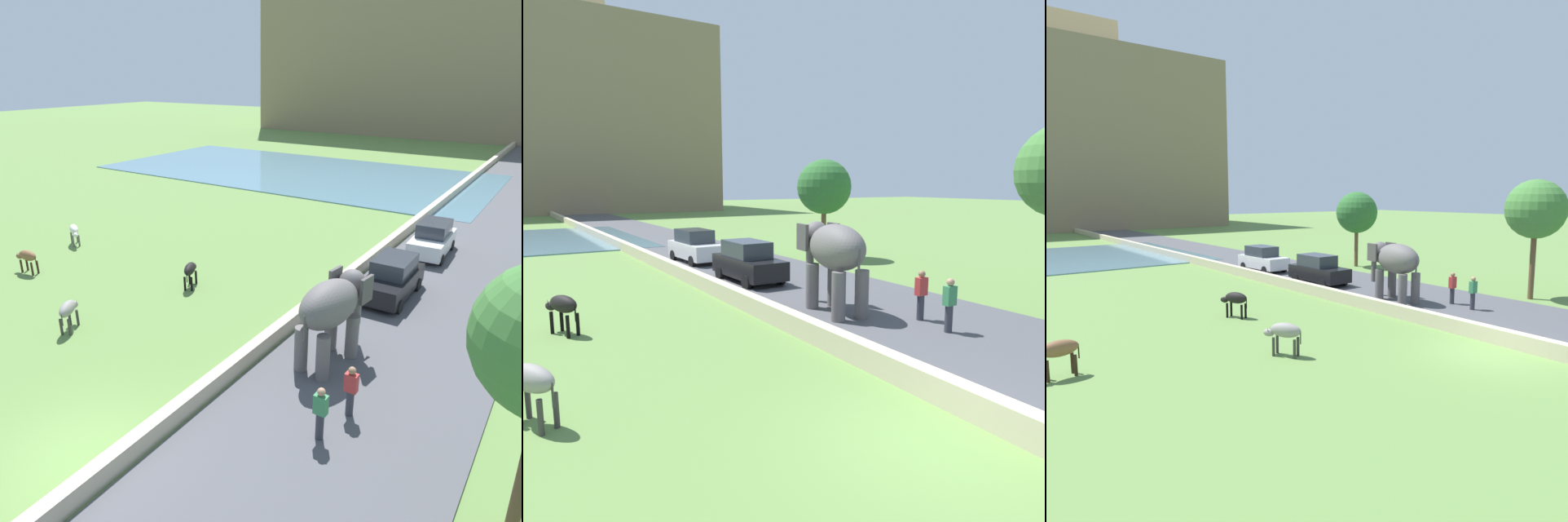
% 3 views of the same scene
% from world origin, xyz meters
% --- Properties ---
extents(ground_plane, '(220.00, 220.00, 0.00)m').
position_xyz_m(ground_plane, '(0.00, 0.00, 0.00)').
color(ground_plane, '#608442').
extents(road_surface, '(7.00, 120.00, 0.06)m').
position_xyz_m(road_surface, '(5.00, 20.00, 0.03)').
color(road_surface, '#4C4C51').
rests_on(road_surface, ground).
extents(barrier_wall, '(0.40, 110.00, 0.59)m').
position_xyz_m(barrier_wall, '(1.20, 18.00, 0.29)').
color(barrier_wall, beige).
rests_on(barrier_wall, ground).
extents(lake, '(36.00, 18.00, 0.08)m').
position_xyz_m(lake, '(-14.00, 35.90, 0.04)').
color(lake, slate).
rests_on(lake, ground).
extents(hill_distant, '(64.00, 28.00, 27.63)m').
position_xyz_m(hill_distant, '(-6.00, 80.28, 13.81)').
color(hill_distant, '#897556').
rests_on(hill_distant, ground).
extents(elephant, '(1.73, 3.55, 2.99)m').
position_xyz_m(elephant, '(3.45, 7.56, 2.04)').
color(elephant, '#605B5B').
rests_on(elephant, ground).
extents(person_beside_elephant, '(0.36, 0.22, 1.63)m').
position_xyz_m(person_beside_elephant, '(5.16, 5.29, 0.87)').
color(person_beside_elephant, '#33333D').
rests_on(person_beside_elephant, ground).
extents(person_trailing, '(0.36, 0.22, 1.63)m').
position_xyz_m(person_trailing, '(4.89, 3.97, 0.87)').
color(person_trailing, '#33333D').
rests_on(person_trailing, ground).
extents(car_white, '(1.92, 4.07, 1.80)m').
position_xyz_m(car_white, '(3.42, 19.88, 0.90)').
color(car_white, white).
rests_on(car_white, ground).
extents(car_black, '(1.83, 4.02, 1.80)m').
position_xyz_m(car_black, '(3.42, 13.62, 0.90)').
color(car_black, black).
rests_on(car_black, ground).
extents(cow_brown, '(1.40, 0.52, 1.15)m').
position_xyz_m(cow_brown, '(-12.20, 6.63, 0.84)').
color(cow_brown, brown).
rests_on(cow_brown, ground).
extents(cow_black, '(0.91, 1.39, 1.15)m').
position_xyz_m(cow_black, '(-4.52, 9.68, 0.84)').
color(cow_black, black).
rests_on(cow_black, ground).
extents(cow_grey, '(1.00, 1.36, 1.15)m').
position_xyz_m(cow_grey, '(-5.74, 4.16, 0.84)').
color(cow_grey, gray).
rests_on(cow_grey, ground).
extents(cow_white, '(1.36, 0.99, 1.15)m').
position_xyz_m(cow_white, '(-13.78, 10.51, 0.84)').
color(cow_white, silver).
rests_on(cow_white, ground).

